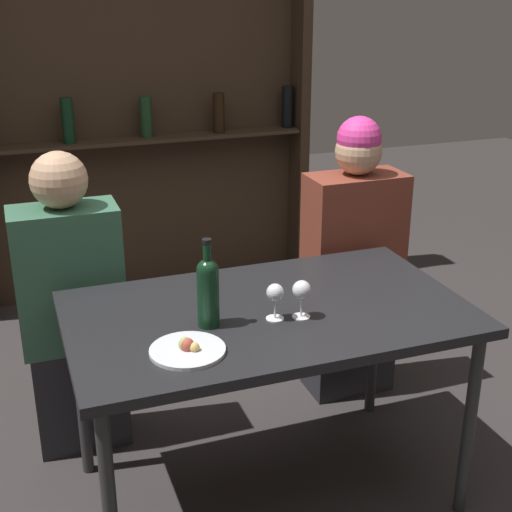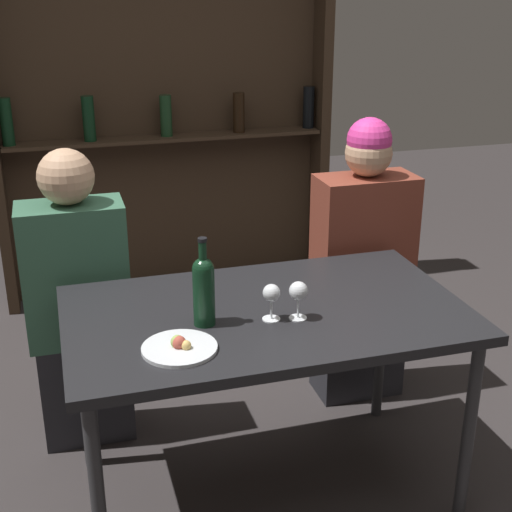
{
  "view_description": "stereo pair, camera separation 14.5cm",
  "coord_description": "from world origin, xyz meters",
  "px_view_note": "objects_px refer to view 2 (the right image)",
  "views": [
    {
      "loc": [
        -0.79,
        -2.05,
        1.8
      ],
      "look_at": [
        0.0,
        0.12,
        0.9
      ],
      "focal_mm": 50.0,
      "sensor_mm": 36.0,
      "label": 1
    },
    {
      "loc": [
        -0.65,
        -2.09,
        1.8
      ],
      "look_at": [
        0.0,
        0.12,
        0.9
      ],
      "focal_mm": 50.0,
      "sensor_mm": 36.0,
      "label": 2
    }
  ],
  "objects_px": {
    "wine_glass_1": "(271,295)",
    "seated_person_left": "(79,309)",
    "wine_bottle": "(204,287)",
    "seated_person_right": "(362,268)",
    "wine_glass_0": "(298,293)",
    "food_plate_0": "(180,347)"
  },
  "relations": [
    {
      "from": "wine_bottle",
      "to": "wine_glass_1",
      "type": "xyz_separation_m",
      "value": [
        0.22,
        -0.03,
        -0.04
      ]
    },
    {
      "from": "wine_glass_1",
      "to": "seated_person_right",
      "type": "bearing_deg",
      "value": 45.81
    },
    {
      "from": "wine_glass_0",
      "to": "seated_person_right",
      "type": "height_order",
      "value": "seated_person_right"
    },
    {
      "from": "wine_glass_0",
      "to": "food_plate_0",
      "type": "xyz_separation_m",
      "value": [
        -0.42,
        -0.1,
        -0.08
      ]
    },
    {
      "from": "wine_bottle",
      "to": "seated_person_right",
      "type": "bearing_deg",
      "value": 35.93
    },
    {
      "from": "wine_glass_0",
      "to": "seated_person_left",
      "type": "relative_size",
      "value": 0.11
    },
    {
      "from": "wine_bottle",
      "to": "seated_person_left",
      "type": "xyz_separation_m",
      "value": [
        -0.38,
        0.61,
        -0.3
      ]
    },
    {
      "from": "wine_glass_1",
      "to": "seated_person_right",
      "type": "xyz_separation_m",
      "value": [
        0.62,
        0.64,
        -0.23
      ]
    },
    {
      "from": "wine_bottle",
      "to": "seated_person_right",
      "type": "relative_size",
      "value": 0.23
    },
    {
      "from": "wine_glass_1",
      "to": "wine_glass_0",
      "type": "bearing_deg",
      "value": -11.29
    },
    {
      "from": "wine_bottle",
      "to": "wine_glass_1",
      "type": "bearing_deg",
      "value": -8.12
    },
    {
      "from": "wine_bottle",
      "to": "food_plate_0",
      "type": "height_order",
      "value": "wine_bottle"
    },
    {
      "from": "wine_bottle",
      "to": "seated_person_left",
      "type": "distance_m",
      "value": 0.78
    },
    {
      "from": "wine_glass_1",
      "to": "seated_person_left",
      "type": "distance_m",
      "value": 0.91
    },
    {
      "from": "wine_glass_1",
      "to": "food_plate_0",
      "type": "distance_m",
      "value": 0.36
    },
    {
      "from": "wine_bottle",
      "to": "seated_person_left",
      "type": "relative_size",
      "value": 0.24
    },
    {
      "from": "wine_glass_0",
      "to": "wine_glass_1",
      "type": "relative_size",
      "value": 1.05
    },
    {
      "from": "wine_glass_0",
      "to": "wine_glass_1",
      "type": "bearing_deg",
      "value": 168.71
    },
    {
      "from": "food_plate_0",
      "to": "seated_person_right",
      "type": "height_order",
      "value": "seated_person_right"
    },
    {
      "from": "wine_glass_1",
      "to": "seated_person_left",
      "type": "xyz_separation_m",
      "value": [
        -0.6,
        0.64,
        -0.26
      ]
    },
    {
      "from": "wine_glass_1",
      "to": "seated_person_left",
      "type": "bearing_deg",
      "value": 133.15
    },
    {
      "from": "seated_person_right",
      "to": "seated_person_left",
      "type": "bearing_deg",
      "value": -180.0
    }
  ]
}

